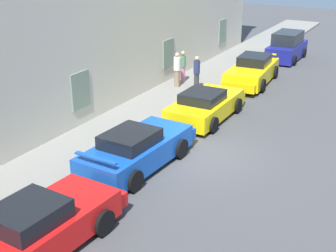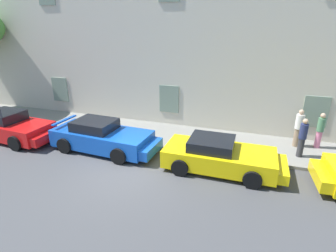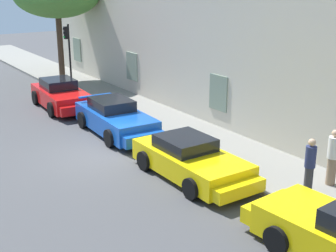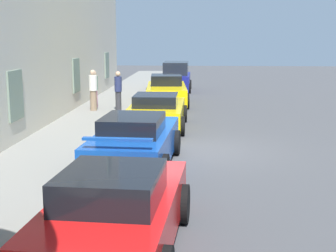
{
  "view_description": "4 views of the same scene",
  "coord_description": "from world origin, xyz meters",
  "px_view_note": "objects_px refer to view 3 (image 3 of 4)",
  "views": [
    {
      "loc": [
        -14.07,
        -6.38,
        7.32
      ],
      "look_at": [
        0.44,
        1.66,
        0.64
      ],
      "focal_mm": 50.51,
      "sensor_mm": 36.0,
      "label": 1
    },
    {
      "loc": [
        4.47,
        -8.08,
        5.44
      ],
      "look_at": [
        0.78,
        2.91,
        1.01
      ],
      "focal_mm": 28.46,
      "sensor_mm": 36.0,
      "label": 2
    },
    {
      "loc": [
        14.79,
        -7.12,
        6.29
      ],
      "look_at": [
        0.89,
        2.27,
        0.93
      ],
      "focal_mm": 50.53,
      "sensor_mm": 36.0,
      "label": 3
    },
    {
      "loc": [
        -14.1,
        -0.09,
        3.39
      ],
      "look_at": [
        0.33,
        0.85,
        0.66
      ],
      "focal_mm": 51.85,
      "sensor_mm": 36.0,
      "label": 4
    }
  ],
  "objects_px": {
    "traffic_light": "(68,46)",
    "sportscar_yellow_flank": "(117,120)",
    "pedestrian_admiring": "(333,157)",
    "pedestrian_bystander": "(310,165)",
    "sportscar_red_lead": "(62,96)",
    "sportscar_white_middle": "(194,162)"
  },
  "relations": [
    {
      "from": "sportscar_yellow_flank",
      "to": "sportscar_white_middle",
      "type": "bearing_deg",
      "value": -0.87
    },
    {
      "from": "sportscar_red_lead",
      "to": "pedestrian_admiring",
      "type": "distance_m",
      "value": 13.74
    },
    {
      "from": "traffic_light",
      "to": "pedestrian_admiring",
      "type": "distance_m",
      "value": 16.27
    },
    {
      "from": "sportscar_yellow_flank",
      "to": "pedestrian_admiring",
      "type": "height_order",
      "value": "pedestrian_admiring"
    },
    {
      "from": "sportscar_white_middle",
      "to": "traffic_light",
      "type": "height_order",
      "value": "traffic_light"
    },
    {
      "from": "pedestrian_admiring",
      "to": "sportscar_yellow_flank",
      "type": "bearing_deg",
      "value": -160.39
    },
    {
      "from": "sportscar_white_middle",
      "to": "sportscar_yellow_flank",
      "type": "bearing_deg",
      "value": 179.13
    },
    {
      "from": "pedestrian_bystander",
      "to": "sportscar_white_middle",
      "type": "bearing_deg",
      "value": -147.0
    },
    {
      "from": "sportscar_white_middle",
      "to": "pedestrian_admiring",
      "type": "bearing_deg",
      "value": 45.66
    },
    {
      "from": "sportscar_red_lead",
      "to": "traffic_light",
      "type": "relative_size",
      "value": 1.29
    },
    {
      "from": "pedestrian_bystander",
      "to": "sportscar_red_lead",
      "type": "bearing_deg",
      "value": -170.48
    },
    {
      "from": "sportscar_red_lead",
      "to": "pedestrian_admiring",
      "type": "bearing_deg",
      "value": 14.03
    },
    {
      "from": "pedestrian_admiring",
      "to": "pedestrian_bystander",
      "type": "relative_size",
      "value": 1.04
    },
    {
      "from": "sportscar_red_lead",
      "to": "pedestrian_bystander",
      "type": "relative_size",
      "value": 2.76
    },
    {
      "from": "pedestrian_admiring",
      "to": "pedestrian_bystander",
      "type": "xyz_separation_m",
      "value": [
        0.03,
        -1.09,
        -0.02
      ]
    },
    {
      "from": "sportscar_red_lead",
      "to": "traffic_light",
      "type": "distance_m",
      "value": 3.78
    },
    {
      "from": "traffic_light",
      "to": "pedestrian_admiring",
      "type": "xyz_separation_m",
      "value": [
        16.1,
        1.73,
        -1.59
      ]
    },
    {
      "from": "pedestrian_admiring",
      "to": "traffic_light",
      "type": "bearing_deg",
      "value": -173.88
    },
    {
      "from": "traffic_light",
      "to": "sportscar_yellow_flank",
      "type": "bearing_deg",
      "value": -8.96
    },
    {
      "from": "sportscar_red_lead",
      "to": "sportscar_yellow_flank",
      "type": "distance_m",
      "value": 5.03
    },
    {
      "from": "pedestrian_bystander",
      "to": "sportscar_yellow_flank",
      "type": "bearing_deg",
      "value": -167.36
    },
    {
      "from": "sportscar_yellow_flank",
      "to": "sportscar_white_middle",
      "type": "xyz_separation_m",
      "value": [
        5.33,
        -0.08,
        -0.04
      ]
    }
  ]
}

